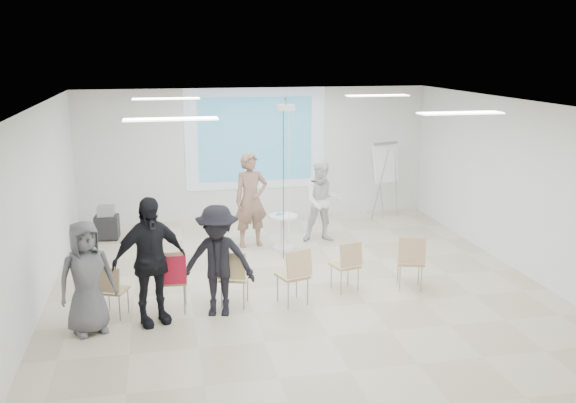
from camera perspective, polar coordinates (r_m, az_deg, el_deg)
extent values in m
cube|color=beige|center=(10.82, 0.85, -7.68)|extent=(8.00, 9.00, 0.10)
cube|color=white|center=(10.13, 0.91, 8.91)|extent=(8.00, 9.00, 0.10)
cube|color=silver|center=(14.76, -2.92, 4.26)|extent=(8.00, 0.10, 3.00)
cube|color=silver|center=(10.31, -21.68, -0.71)|extent=(0.10, 9.00, 3.00)
cube|color=silver|center=(11.89, 20.31, 1.20)|extent=(0.10, 9.00, 3.00)
cube|color=silver|center=(14.65, -2.89, 5.58)|extent=(3.20, 0.01, 2.30)
cube|color=teal|center=(14.63, -2.88, 5.57)|extent=(2.60, 0.01, 1.90)
cylinder|color=white|center=(12.69, -0.43, -4.11)|extent=(0.55, 0.55, 0.05)
cylinder|color=silver|center=(12.60, -0.43, -2.77)|extent=(0.15, 0.15, 0.62)
cylinder|color=white|center=(12.51, -0.43, -1.32)|extent=(0.75, 0.75, 0.04)
cube|color=white|center=(12.47, -0.25, -1.25)|extent=(0.21, 0.17, 0.01)
cube|color=#429BC7|center=(12.57, -0.71, -1.09)|extent=(0.20, 0.23, 0.01)
imported|color=#8F6957|center=(12.64, -3.32, 0.69)|extent=(0.86, 0.66, 2.13)
imported|color=white|center=(12.99, 3.11, 0.40)|extent=(0.97, 0.82, 1.85)
cube|color=white|center=(12.84, -2.70, 2.44)|extent=(0.07, 0.14, 0.04)
cube|color=white|center=(13.11, 2.09, 1.98)|extent=(0.06, 0.12, 0.04)
cube|color=tan|center=(9.82, -15.26, -7.62)|extent=(0.48, 0.48, 0.04)
cube|color=tan|center=(9.59, -15.79, -6.75)|extent=(0.38, 0.21, 0.36)
cylinder|color=gray|center=(9.83, -16.37, -8.96)|extent=(0.03, 0.03, 0.39)
cylinder|color=gray|center=(9.71, -14.74, -9.14)|extent=(0.03, 0.03, 0.39)
cylinder|color=#919399|center=(10.08, -15.62, -8.33)|extent=(0.03, 0.03, 0.39)
cylinder|color=#96999E|center=(9.96, -14.02, -8.51)|extent=(0.03, 0.03, 0.39)
cube|color=tan|center=(9.79, -10.29, -6.86)|extent=(0.49, 0.49, 0.04)
cube|color=tan|center=(9.50, -10.42, -5.78)|extent=(0.46, 0.13, 0.43)
cylinder|color=gray|center=(9.72, -11.38, -8.65)|extent=(0.03, 0.03, 0.48)
cylinder|color=gray|center=(9.70, -9.18, -8.60)|extent=(0.03, 0.03, 0.48)
cylinder|color=#97989F|center=(10.06, -11.25, -7.86)|extent=(0.03, 0.03, 0.48)
cylinder|color=gray|center=(10.04, -9.12, -7.81)|extent=(0.03, 0.03, 0.48)
cube|color=tan|center=(9.89, -4.78, -6.73)|extent=(0.53, 0.53, 0.04)
cube|color=#D0B978|center=(9.62, -5.03, -5.74)|extent=(0.43, 0.21, 0.40)
cylinder|color=#94969D|center=(9.85, -5.91, -8.27)|extent=(0.03, 0.03, 0.44)
cylinder|color=#969A9F|center=(9.78, -3.95, -8.37)|extent=(0.03, 0.03, 0.44)
cylinder|color=gray|center=(10.15, -5.52, -7.57)|extent=(0.03, 0.03, 0.44)
cylinder|color=gray|center=(10.10, -3.62, -7.67)|extent=(0.03, 0.03, 0.44)
cube|color=tan|center=(9.91, 0.41, -6.60)|extent=(0.53, 0.53, 0.04)
cube|color=tan|center=(9.66, 1.00, -5.56)|extent=(0.43, 0.21, 0.40)
cylinder|color=#94969C|center=(9.78, 0.02, -8.35)|extent=(0.03, 0.03, 0.44)
cylinder|color=gray|center=(9.94, 1.76, -7.99)|extent=(0.03, 0.03, 0.44)
cylinder|color=gray|center=(10.06, -0.94, -7.71)|extent=(0.03, 0.03, 0.44)
cylinder|color=#94969C|center=(10.21, 0.77, -7.38)|extent=(0.03, 0.03, 0.44)
cube|color=tan|center=(10.50, 5.08, -5.67)|extent=(0.48, 0.48, 0.04)
cube|color=tan|center=(10.27, 5.64, -4.74)|extent=(0.40, 0.17, 0.38)
cylinder|color=gray|center=(10.37, 4.74, -7.19)|extent=(0.03, 0.03, 0.41)
cylinder|color=gray|center=(10.52, 6.25, -6.90)|extent=(0.03, 0.03, 0.41)
cylinder|color=#94989C|center=(10.62, 3.87, -6.65)|extent=(0.03, 0.03, 0.41)
cylinder|color=#969A9F|center=(10.78, 5.35, -6.38)|extent=(0.03, 0.03, 0.41)
cube|color=tan|center=(10.71, 10.79, -5.27)|extent=(0.53, 0.53, 0.04)
cube|color=tan|center=(10.44, 10.98, -4.30)|extent=(0.43, 0.20, 0.41)
cylinder|color=#979A9F|center=(10.61, 9.91, -6.76)|extent=(0.03, 0.03, 0.45)
cylinder|color=#95979D|center=(10.65, 11.77, -6.76)|extent=(0.03, 0.03, 0.45)
cylinder|color=#93959B|center=(10.93, 9.73, -6.14)|extent=(0.03, 0.03, 0.45)
cylinder|color=#96989E|center=(10.97, 11.54, -6.14)|extent=(0.03, 0.03, 0.45)
cube|color=#B5162D|center=(9.51, -10.32, -6.01)|extent=(0.43, 0.13, 0.40)
imported|color=black|center=(9.89, -4.80, -6.51)|extent=(0.39, 0.33, 0.03)
imported|color=black|center=(9.24, -12.24, -4.41)|extent=(1.43, 1.16, 2.13)
imported|color=black|center=(9.42, -6.28, -4.61)|extent=(1.34, 0.93, 1.89)
imported|color=slate|center=(9.21, -17.51, -5.91)|extent=(1.03, 0.88, 1.79)
cylinder|color=gray|center=(14.60, 8.16, 1.39)|extent=(0.36, 0.11, 1.64)
cylinder|color=#95979D|center=(14.88, 9.58, 1.57)|extent=(0.25, 0.28, 1.64)
cylinder|color=#96989E|center=(14.97, 8.17, 1.69)|extent=(0.13, 0.36, 1.64)
cube|color=white|center=(14.73, 8.68, 3.50)|extent=(0.68, 0.38, 0.92)
cube|color=gray|center=(14.69, 8.65, 5.13)|extent=(0.65, 0.26, 0.06)
cube|color=black|center=(13.76, -15.79, -2.18)|extent=(0.50, 0.42, 0.47)
cube|color=gray|center=(13.67, -15.88, -0.81)|extent=(0.35, 0.31, 0.21)
cylinder|color=black|center=(13.72, -16.59, -3.31)|extent=(0.06, 0.06, 0.06)
cylinder|color=black|center=(13.66, -15.03, -3.28)|extent=(0.06, 0.06, 0.06)
cylinder|color=black|center=(13.99, -16.40, -2.98)|extent=(0.06, 0.06, 0.06)
cylinder|color=black|center=(13.93, -14.87, -2.95)|extent=(0.06, 0.06, 0.06)
cube|color=white|center=(11.63, -0.21, 8.36)|extent=(0.30, 0.25, 0.10)
cylinder|color=gray|center=(11.62, -0.21, 8.90)|extent=(0.04, 0.04, 0.14)
cylinder|color=black|center=(11.76, -0.41, 1.34)|extent=(0.01, 0.01, 2.77)
cylinder|color=white|center=(11.76, 0.08, 1.34)|extent=(0.01, 0.01, 2.77)
cube|color=white|center=(11.89, -10.79, 8.97)|extent=(1.20, 0.30, 0.02)
cube|color=white|center=(12.60, 7.95, 9.31)|extent=(1.20, 0.30, 0.02)
cube|color=white|center=(8.41, -10.36, 7.22)|extent=(1.20, 0.30, 0.02)
cube|color=white|center=(9.38, 15.07, 7.60)|extent=(1.20, 0.30, 0.02)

